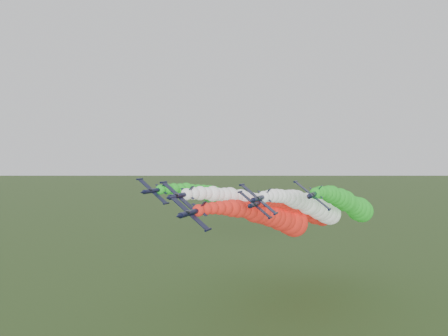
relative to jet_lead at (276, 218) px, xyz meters
The scene contains 6 objects.
jet_lead is the anchor object (origin of this frame).
jet_inner_left 11.25m from the jet_lead, 135.16° to the left, with size 14.69×77.41×18.65m.
jet_inner_right 16.42m from the jet_lead, 53.10° to the left, with size 14.93×77.65×18.89m.
jet_outer_left 28.44m from the jet_lead, 137.83° to the left, with size 14.67×77.40×18.63m.
jet_outer_right 28.90m from the jet_lead, 45.22° to the left, with size 15.09×77.81×19.05m.
jet_trail 23.38m from the jet_lead, 76.54° to the left, with size 14.65×77.38×18.61m.
Camera 1 is at (29.93, -91.35, 48.18)m, focal length 35.00 mm.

